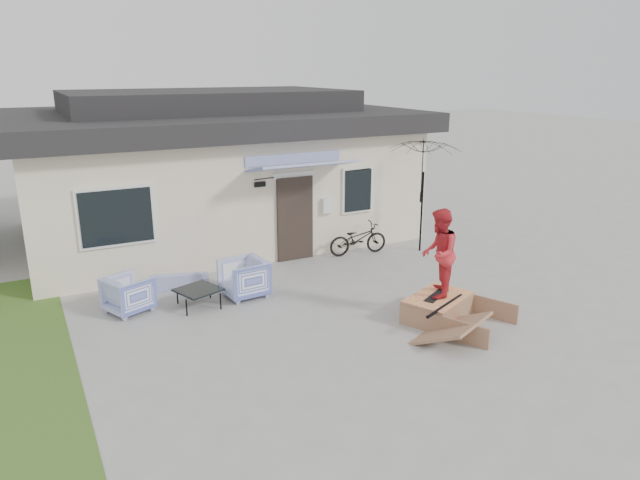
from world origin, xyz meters
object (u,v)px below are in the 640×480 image
armchair_right (244,276)px  skate_ramp (438,307)px  armchair_left (128,292)px  loveseat (179,277)px  patio_umbrella (423,185)px  skater (439,252)px  skateboard (436,295)px  bicycle (358,235)px  coffee_table (199,298)px

armchair_right → skate_ramp: armchair_right is taller
armchair_left → loveseat: bearing=-77.7°
patio_umbrella → skater: size_ratio=1.30×
loveseat → skateboard: bearing=152.0°
bicycle → patio_umbrella: (1.61, -0.50, 1.25)m
bicycle → armchair_right: bearing=116.9°
armchair_left → skate_ramp: size_ratio=0.46×
armchair_left → skater: 6.08m
armchair_left → bicycle: (5.93, 1.07, 0.10)m
loveseat → bicycle: size_ratio=0.81×
armchair_left → coffee_table: (1.29, -0.39, -0.22)m
loveseat → coffee_table: 1.25m
loveseat → skate_ramp: bearing=151.8°
loveseat → armchair_right: (1.09, -1.15, 0.19)m
loveseat → coffee_table: loveseat is taller
patio_umbrella → skateboard: 4.51m
skate_ramp → skateboard: 0.25m
loveseat → skater: size_ratio=0.75×
armchair_left → coffee_table: size_ratio=1.06×
loveseat → skater: (3.97, -3.91, 1.09)m
coffee_table → armchair_right: bearing=5.5°
bicycle → skater: skater is taller
patio_umbrella → skate_ramp: bearing=-122.7°
skateboard → skater: bearing=-17.9°
armchair_right → coffee_table: 1.05m
coffee_table → skate_ramp: skate_ramp is taller
armchair_left → coffee_table: bearing=-129.7°
bicycle → armchair_left: bearing=106.6°
armchair_left → coffee_table: armchair_left is taller
patio_umbrella → loveseat: bearing=177.4°
armchair_right → bicycle: 3.88m
armchair_right → skater: 4.09m
coffee_table → bicycle: size_ratio=0.49×
loveseat → armchair_left: armchair_left is taller
loveseat → bicycle: 4.73m
armchair_left → skater: size_ratio=0.48×
skate_ramp → bicycle: bearing=56.5°
patio_umbrella → skateboard: bearing=-123.2°
armchair_right → patio_umbrella: patio_umbrella is taller
armchair_left → skate_ramp: armchair_left is taller
coffee_table → armchair_left: bearing=163.2°
armchair_right → bicycle: (3.63, 1.36, 0.06)m
armchair_right → skater: bearing=41.1°
armchair_right → bicycle: bearing=105.4°
bicycle → patio_umbrella: size_ratio=0.72×
armchair_left → armchair_right: armchair_right is taller
coffee_table → skater: bearing=-34.4°
armchair_left → skate_ramp: bearing=-143.6°
armchair_right → skate_ramp: (2.90, -2.80, -0.22)m
armchair_left → patio_umbrella: 7.69m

